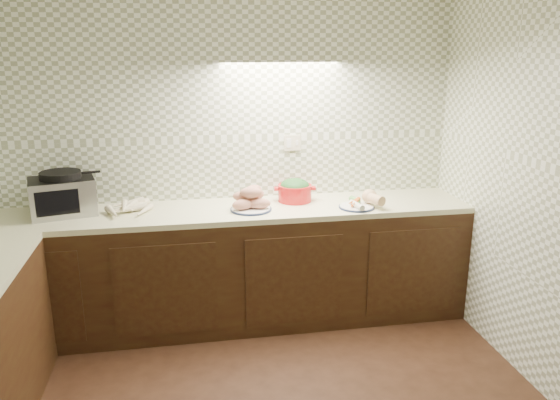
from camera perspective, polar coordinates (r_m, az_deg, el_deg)
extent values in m
cube|color=gray|center=(4.16, -6.13, 5.43)|extent=(3.60, 0.05, 2.60)
cube|color=beige|center=(4.25, 1.31, 6.00)|extent=(0.13, 0.01, 0.12)
cube|color=black|center=(4.15, -5.49, -7.15)|extent=(3.60, 0.60, 0.86)
cube|color=beige|center=(4.00, -5.66, -1.21)|extent=(3.60, 0.60, 0.04)
cube|color=black|center=(4.12, -21.77, 0.38)|extent=(0.49, 0.42, 0.26)
cube|color=#A1A2A6|center=(3.96, -21.63, -0.20)|extent=(0.42, 0.11, 0.26)
cube|color=black|center=(3.96, -21.63, -0.20)|extent=(0.27, 0.07, 0.17)
cylinder|color=black|center=(4.09, -21.98, 2.44)|extent=(0.34, 0.34, 0.05)
cone|color=beige|center=(4.01, -16.71, -1.10)|extent=(0.10, 0.24, 0.05)
cone|color=beige|center=(3.98, -15.23, -1.08)|extent=(0.18, 0.19, 0.05)
cone|color=beige|center=(4.08, -13.69, -0.55)|extent=(0.17, 0.25, 0.05)
cone|color=beige|center=(4.13, -17.27, -0.62)|extent=(0.07, 0.21, 0.05)
cone|color=beige|center=(4.05, -15.42, -0.79)|extent=(0.08, 0.23, 0.06)
cone|color=beige|center=(4.02, -14.28, -0.81)|extent=(0.24, 0.15, 0.06)
cone|color=beige|center=(4.04, -16.74, -0.98)|extent=(0.10, 0.24, 0.05)
cone|color=beige|center=(4.07, -15.59, -0.44)|extent=(0.14, 0.26, 0.04)
cone|color=beige|center=(3.93, -14.07, -0.95)|extent=(0.21, 0.19, 0.06)
cone|color=beige|center=(4.07, -16.27, -0.55)|extent=(0.06, 0.20, 0.05)
cylinder|color=#172041|center=(3.95, -3.05, -0.98)|extent=(0.30, 0.30, 0.01)
cylinder|color=white|center=(3.95, -3.05, -0.95)|extent=(0.28, 0.28, 0.02)
ellipsoid|color=#A97559|center=(3.90, -3.89, -0.47)|extent=(0.17, 0.11, 0.08)
ellipsoid|color=#A97559|center=(3.92, -2.19, -0.36)|extent=(0.17, 0.11, 0.08)
ellipsoid|color=#A97559|center=(3.98, -3.26, -0.10)|extent=(0.17, 0.11, 0.08)
ellipsoid|color=#A97559|center=(3.94, -3.80, 0.37)|extent=(0.17, 0.11, 0.08)
ellipsoid|color=#A97559|center=(3.97, -2.64, 0.51)|extent=(0.17, 0.11, 0.08)
ellipsoid|color=#A97559|center=(3.90, -3.04, 0.79)|extent=(0.17, 0.11, 0.08)
ellipsoid|color=#A97559|center=(3.94, -2.86, 1.01)|extent=(0.17, 0.11, 0.08)
cylinder|color=black|center=(4.12, -3.31, 0.01)|extent=(0.14, 0.14, 0.05)
sphere|color=maroon|center=(4.10, -3.51, 0.56)|extent=(0.07, 0.07, 0.07)
sphere|color=silver|center=(4.12, -2.96, 0.49)|extent=(0.04, 0.04, 0.04)
cylinder|color=red|center=(4.16, 1.56, 0.74)|extent=(0.28, 0.28, 0.13)
cube|color=red|center=(4.14, -0.40, 1.18)|extent=(0.04, 0.06, 0.02)
cube|color=red|center=(4.16, 3.51, 1.24)|extent=(0.04, 0.06, 0.02)
ellipsoid|color=#2B6628|center=(4.14, 1.56, 1.42)|extent=(0.23, 0.23, 0.13)
cylinder|color=#172041|center=(4.04, 8.00, -0.73)|extent=(0.26, 0.26, 0.01)
cylinder|color=white|center=(4.04, 8.00, -0.70)|extent=(0.25, 0.25, 0.02)
cone|color=#DA4819|center=(4.05, 7.70, -0.30)|extent=(0.08, 0.15, 0.03)
cone|color=#DA4819|center=(4.04, 7.82, -0.33)|extent=(0.10, 0.14, 0.03)
cone|color=#DA4819|center=(4.04, 7.38, -0.31)|extent=(0.12, 0.13, 0.03)
cone|color=#DA4819|center=(4.03, 7.73, -0.12)|extent=(0.13, 0.13, 0.03)
cone|color=#DA4819|center=(4.03, 7.49, -0.10)|extent=(0.13, 0.12, 0.03)
cylinder|color=silver|center=(3.98, 8.02, -0.53)|extent=(0.07, 0.17, 0.04)
cylinder|color=#477F35|center=(4.10, 7.79, -0.01)|extent=(0.06, 0.11, 0.04)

